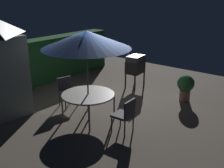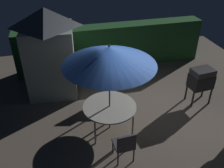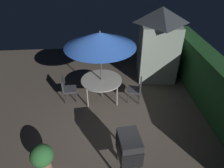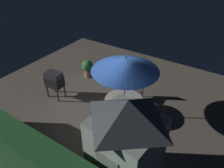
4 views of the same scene
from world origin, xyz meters
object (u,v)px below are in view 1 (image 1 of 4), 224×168
Objects in this scene: bbq_grill at (135,65)px; potted_plant_by_shed at (186,86)px; patio_umbrella at (86,40)px; patio_table at (88,96)px; chair_near_shed at (66,90)px; chair_far_side at (125,113)px.

bbq_grill is 1.35× the size of potted_plant_by_shed.
patio_umbrella is 3.43m from bbq_grill.
patio_table is 1.54m from patio_umbrella.
patio_umbrella reaches higher than bbq_grill.
patio_table is 0.57× the size of patio_umbrella.
chair_near_shed is 1.00× the size of chair_far_side.
potted_plant_by_shed is (2.96, -1.53, -1.74)m from patio_umbrella.
chair_far_side is at bearing -87.07° from patio_table.
bbq_grill is at bearing 30.15° from chair_far_side.
chair_far_side is (-0.24, -2.46, 0.00)m from chair_near_shed.
chair_near_shed reaches higher than patio_table.
bbq_grill reaches higher than chair_near_shed.
chair_near_shed is at bearing 76.20° from patio_table.
bbq_grill is 2.08m from potted_plant_by_shed.
patio_umbrella reaches higher than chair_far_side.
patio_umbrella reaches higher than chair_near_shed.
patio_table is at bearing 92.93° from chair_far_side.
patio_umbrella is at bearing 92.93° from chair_far_side.
patio_umbrella reaches higher than potted_plant_by_shed.
potted_plant_by_shed reaches higher than patio_table.
patio_table is at bearing 152.75° from potted_plant_by_shed.
potted_plant_by_shed is at bearing -27.25° from patio_umbrella.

